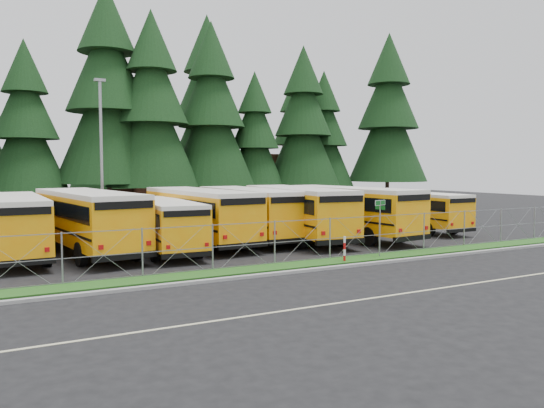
{
  "coord_description": "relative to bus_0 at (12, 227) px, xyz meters",
  "views": [
    {
      "loc": [
        -15.21,
        -21.95,
        4.41
      ],
      "look_at": [
        -1.5,
        4.0,
        2.36
      ],
      "focal_mm": 35.0,
      "sensor_mm": 36.0,
      "label": 1
    }
  ],
  "objects": [
    {
      "name": "bus_east",
      "position": [
        24.91,
        -0.61,
        -0.17
      ],
      "size": [
        2.55,
        10.25,
        2.68
      ],
      "primitive_type": null,
      "rotation": [
        0.0,
        0.0,
        -0.01
      ],
      "color": "#FF9308",
      "rests_on": "ground"
    },
    {
      "name": "light_standard",
      "position": [
        5.6,
        7.44,
        3.99
      ],
      "size": [
        0.7,
        0.35,
        10.14
      ],
      "color": "gray",
      "rests_on": "ground"
    },
    {
      "name": "bus_1",
      "position": [
        3.37,
        -0.38,
        0.09
      ],
      "size": [
        4.53,
        12.48,
        3.2
      ],
      "primitive_type": null,
      "rotation": [
        0.0,
        0.0,
        0.14
      ],
      "color": "#FF9308",
      "rests_on": "ground"
    },
    {
      "name": "grass_verge",
      "position": [
        14.43,
        -8.35,
        -1.48
      ],
      "size": [
        50.0,
        1.4,
        0.06
      ],
      "primitive_type": "cube",
      "color": "#1A4C15",
      "rests_on": "ground"
    },
    {
      "name": "conifer_8",
      "position": [
        31.48,
        20.35,
        5.93
      ],
      "size": [
        6.73,
        6.73,
        14.88
      ],
      "primitive_type": null,
      "color": "black",
      "rests_on": "ground"
    },
    {
      "name": "conifer_9",
      "position": [
        38.34,
        17.81,
        8.07
      ],
      "size": [
        8.67,
        8.67,
        19.17
      ],
      "primitive_type": null,
      "color": "black",
      "rests_on": "ground"
    },
    {
      "name": "bus_5",
      "position": [
        15.36,
        -0.96,
        0.08
      ],
      "size": [
        3.91,
        12.36,
        3.19
      ],
      "primitive_type": null,
      "rotation": [
        0.0,
        0.0,
        -0.09
      ],
      "color": "#FF9308",
      "rests_on": "ground"
    },
    {
      "name": "conifer_7",
      "position": [
        27.82,
        18.62,
        6.92
      ],
      "size": [
        7.63,
        7.63,
        16.87
      ],
      "primitive_type": null,
      "color": "black",
      "rests_on": "ground"
    },
    {
      "name": "street_sign",
      "position": [
        15.85,
        -8.38,
        0.52
      ],
      "size": [
        0.81,
        0.54,
        2.81
      ],
      "color": "gray",
      "rests_on": "ground"
    },
    {
      "name": "conifer_5",
      "position": [
        17.76,
        18.72,
        7.52
      ],
      "size": [
        8.17,
        8.17,
        18.07
      ],
      "primitive_type": null,
      "color": "black",
      "rests_on": "ground"
    },
    {
      "name": "conifer_12",
      "position": [
        19.89,
        25.34,
        8.78
      ],
      "size": [
        9.31,
        9.31,
        20.58
      ],
      "primitive_type": null,
      "color": "black",
      "rests_on": "ground"
    },
    {
      "name": "curb",
      "position": [
        14.43,
        -9.75,
        -1.45
      ],
      "size": [
        50.0,
        0.25,
        0.12
      ],
      "primitive_type": "cube",
      "color": "gray",
      "rests_on": "ground"
    },
    {
      "name": "conifer_3",
      "position": [
        8.39,
        19.54,
        8.68
      ],
      "size": [
        9.22,
        9.22,
        20.39
      ],
      "primitive_type": null,
      "color": "black",
      "rests_on": "ground"
    },
    {
      "name": "bus_3",
      "position": [
        9.53,
        0.17,
        0.05
      ],
      "size": [
        3.76,
        12.14,
        3.13
      ],
      "primitive_type": null,
      "rotation": [
        0.0,
        0.0,
        0.08
      ],
      "color": "#FF9308",
      "rests_on": "ground"
    },
    {
      "name": "conifer_13",
      "position": [
        31.16,
        25.88,
        6.24
      ],
      "size": [
        7.01,
        7.01,
        15.5
      ],
      "primitive_type": null,
      "color": "black",
      "rests_on": "ground"
    },
    {
      "name": "conifer_2",
      "position": [
        1.8,
        19.48,
        5.92
      ],
      "size": [
        6.72,
        6.72,
        14.85
      ],
      "primitive_type": null,
      "color": "black",
      "rests_on": "ground"
    },
    {
      "name": "conifer_6",
      "position": [
        22.46,
        19.07,
        5.42
      ],
      "size": [
        6.27,
        6.27,
        13.87
      ],
      "primitive_type": null,
      "color": "black",
      "rests_on": "ground"
    },
    {
      "name": "conifer_11",
      "position": [
        9.47,
        28.23,
        6.06
      ],
      "size": [
        6.85,
        6.85,
        15.15
      ],
      "primitive_type": null,
      "color": "black",
      "rests_on": "ground"
    },
    {
      "name": "bus_2",
      "position": [
        6.99,
        -1.51,
        -0.16
      ],
      "size": [
        2.84,
        10.39,
        2.7
      ],
      "primitive_type": null,
      "rotation": [
        0.0,
        0.0,
        -0.04
      ],
      "color": "#FF9308",
      "rests_on": "ground"
    },
    {
      "name": "bus_6",
      "position": [
        18.54,
        -1.63,
        0.07
      ],
      "size": [
        4.17,
        12.32,
        3.17
      ],
      "primitive_type": null,
      "rotation": [
        0.0,
        0.0,
        0.11
      ],
      "color": "#FF9308",
      "rests_on": "ground"
    },
    {
      "name": "bus_4",
      "position": [
        12.87,
        0.49,
        0.04
      ],
      "size": [
        2.83,
        11.88,
        3.11
      ],
      "primitive_type": null,
      "rotation": [
        0.0,
        0.0,
        0.0
      ],
      "color": "#FF9308",
      "rests_on": "ground"
    },
    {
      "name": "chainlink_fence",
      "position": [
        14.43,
        -7.65,
        -0.51
      ],
      "size": [
        44.0,
        0.1,
        2.0
      ],
      "primitive_type": null,
      "color": "gray",
      "rests_on": "ground"
    },
    {
      "name": "brick_building",
      "position": [
        20.43,
        33.35,
        1.49
      ],
      "size": [
        22.0,
        10.0,
        6.0
      ],
      "primitive_type": "cube",
      "color": "brown",
      "rests_on": "ground"
    },
    {
      "name": "conifer_4",
      "position": [
        11.86,
        17.92,
        7.57
      ],
      "size": [
        8.21,
        8.21,
        18.17
      ],
      "primitive_type": null,
      "color": "black",
      "rests_on": "ground"
    },
    {
      "name": "ground",
      "position": [
        14.43,
        -6.65,
        -1.51
      ],
      "size": [
        120.0,
        120.0,
        0.0
      ],
      "primitive_type": "plane",
      "color": "black",
      "rests_on": "ground"
    },
    {
      "name": "bus_0",
      "position": [
        0.0,
        0.0,
        0.0
      ],
      "size": [
        2.99,
        11.6,
        3.02
      ],
      "primitive_type": null,
      "rotation": [
        0.0,
        0.0,
        0.02
      ],
      "color": "#FF9308",
      "rests_on": "ground"
    },
    {
      "name": "road_lane_line",
      "position": [
        14.43,
        -14.65,
        -1.51
      ],
      "size": [
        50.0,
        0.12,
        0.01
      ],
      "primitive_type": "cube",
      "color": "beige",
      "rests_on": "ground"
    },
    {
      "name": "striped_bollard",
      "position": [
        13.59,
        -8.62,
        -0.91
      ],
      "size": [
        0.11,
        0.11,
        1.2
      ],
      "primitive_type": "cylinder",
      "color": "#B20C0C",
      "rests_on": "ground"
    }
  ]
}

